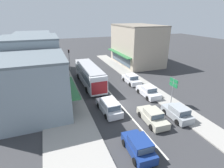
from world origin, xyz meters
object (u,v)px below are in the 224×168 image
Objects in this scene: parked_hatchback_kerb_front at (177,113)px; hatchback_queue_far_back at (139,146)px; directional_road_sign at (173,85)px; traffic_light_downstreet at (69,56)px; wagon_queue_gap_filler at (109,107)px; parked_sedan_kerb_third at (131,79)px; pedestrian_with_handbag_near at (70,81)px; city_bus at (89,74)px; parked_sedan_kerb_second at (148,91)px; sedan_adjacent_lane_lead at (152,116)px.

hatchback_queue_far_back is at bearing -154.09° from parked_hatchback_kerb_front.
traffic_light_downstreet is at bearing 116.11° from directional_road_sign.
parked_hatchback_kerb_front is (6.64, -3.89, -0.04)m from wagon_queue_gap_filler.
parked_sedan_kerb_third is (6.63, 14.74, -0.05)m from hatchback_queue_far_back.
directional_road_sign reaches higher than pedestrian_with_handbag_near.
pedestrian_with_handbag_near reaches higher than parked_sedan_kerb_third.
hatchback_queue_far_back is at bearing -89.54° from city_bus.
pedestrian_with_handbag_near reaches higher than parked_sedan_kerb_second.
parked_sedan_kerb_third is at bearing 89.86° from parked_sedan_kerb_second.
traffic_light_downstreet is at bearing 103.80° from sedan_adjacent_lane_lead.
pedestrian_with_handbag_near is at bearing 169.74° from parked_sedan_kerb_third.
directional_road_sign is at bearing 63.98° from parked_hatchback_kerb_front.
traffic_light_downstreet reaches higher than pedestrian_with_handbag_near.
parked_hatchback_kerb_front is 0.89× the size of traffic_light_downstreet.
traffic_light_downstreet is (-8.61, 11.55, 2.19)m from parked_sedan_kerb_third.
wagon_queue_gap_filler is at bearing -131.24° from parked_sedan_kerb_third.
parked_sedan_kerb_third is at bearing 48.76° from wagon_queue_gap_filler.
parked_sedan_kerb_third is 1.00× the size of traffic_light_downstreet.
directional_road_sign is at bearing -81.40° from parked_sedan_kerb_third.
pedestrian_with_handbag_near reaches higher than parked_hatchback_kerb_front.
city_bus is 2.38× the size of wagon_queue_gap_filler.
sedan_adjacent_lane_lead is 6.56m from parked_sedan_kerb_second.
pedestrian_with_handbag_near is (-11.22, 10.50, -1.64)m from directional_road_sign.
wagon_queue_gap_filler reaches higher than hatchback_queue_far_back.
traffic_light_downstreet is at bearing 110.31° from parked_hatchback_kerb_front.
traffic_light_downstreet is at bearing 94.31° from hatchback_queue_far_back.
traffic_light_downstreet is 1.17× the size of directional_road_sign.
pedestrian_with_handbag_near is at bearing 101.19° from hatchback_queue_far_back.
parked_sedan_kerb_third is (3.03, 11.17, 0.00)m from sedan_adjacent_lane_lead.
parked_hatchback_kerb_front is 0.89× the size of parked_sedan_kerb_second.
traffic_light_downstreet is (-5.58, 22.73, 2.19)m from sedan_adjacent_lane_lead.
wagon_queue_gap_filler reaches higher than sedan_adjacent_lane_lead.
traffic_light_downstreet reaches higher than sedan_adjacent_lane_lead.
hatchback_queue_far_back is at bearing -125.20° from parked_sedan_kerb_second.
city_bus is 2.55× the size of sedan_adjacent_lane_lead.
parked_sedan_kerb_third is at bearing 65.76° from hatchback_queue_far_back.
directional_road_sign is (1.38, 2.84, 1.99)m from parked_hatchback_kerb_front.
hatchback_queue_far_back is at bearing -142.84° from directional_road_sign.
city_bus is 16.41m from hatchback_queue_far_back.
city_bus is at bearing 128.02° from directional_road_sign.
parked_sedan_kerb_third is at bearing -10.26° from pedestrian_with_handbag_near.
city_bus reaches higher than parked_sedan_kerb_second.
wagon_queue_gap_filler is at bearing 149.61° from parked_hatchback_kerb_front.
parked_hatchback_kerb_front is 1.04× the size of directional_road_sign.
wagon_queue_gap_filler is 1.09× the size of parked_sedan_kerb_second.
city_bus is 6.68× the size of pedestrian_with_handbag_near.
parked_sedan_kerb_second is 1.00× the size of parked_sedan_kerb_third.
wagon_queue_gap_filler is at bearing -161.02° from parked_sedan_kerb_second.
wagon_queue_gap_filler is 1.22× the size of hatchback_queue_far_back.
sedan_adjacent_lane_lead and parked_sedan_kerb_second have the same top height.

